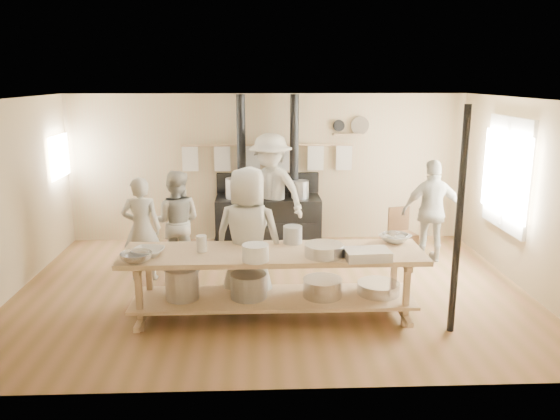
{
  "coord_description": "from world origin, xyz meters",
  "views": [
    {
      "loc": [
        -0.18,
        -7.11,
        2.88
      ],
      "look_at": [
        0.13,
        0.2,
        1.09
      ],
      "focal_mm": 35.0,
      "sensor_mm": 36.0,
      "label": 1
    }
  ],
  "objects_px": {
    "cook_left": "(176,222)",
    "roasting_pan": "(367,254)",
    "stove": "(268,216)",
    "cook_by_window": "(271,192)",
    "cook_far_left": "(142,229)",
    "cook_right": "(432,211)",
    "prep_table": "(273,277)",
    "cook_center": "(248,238)",
    "chair": "(402,242)"
  },
  "relations": [
    {
      "from": "cook_center",
      "to": "roasting_pan",
      "type": "distance_m",
      "value": 1.55
    },
    {
      "from": "cook_far_left",
      "to": "cook_right",
      "type": "bearing_deg",
      "value": -173.93
    },
    {
      "from": "cook_by_window",
      "to": "cook_center",
      "type": "bearing_deg",
      "value": -62.53
    },
    {
      "from": "cook_right",
      "to": "chair",
      "type": "relative_size",
      "value": 2.03
    },
    {
      "from": "roasting_pan",
      "to": "cook_right",
      "type": "bearing_deg",
      "value": 57.45
    },
    {
      "from": "stove",
      "to": "cook_center",
      "type": "distance_m",
      "value": 2.68
    },
    {
      "from": "prep_table",
      "to": "cook_left",
      "type": "xyz_separation_m",
      "value": [
        -1.39,
        1.71,
        0.25
      ]
    },
    {
      "from": "stove",
      "to": "prep_table",
      "type": "height_order",
      "value": "stove"
    },
    {
      "from": "roasting_pan",
      "to": "prep_table",
      "type": "bearing_deg",
      "value": 162.91
    },
    {
      "from": "cook_left",
      "to": "cook_right",
      "type": "xyz_separation_m",
      "value": [
        3.97,
        0.31,
        0.04
      ]
    },
    {
      "from": "prep_table",
      "to": "cook_far_left",
      "type": "xyz_separation_m",
      "value": [
        -1.84,
        1.41,
        0.24
      ]
    },
    {
      "from": "stove",
      "to": "cook_by_window",
      "type": "relative_size",
      "value": 1.32
    },
    {
      "from": "cook_center",
      "to": "cook_right",
      "type": "height_order",
      "value": "cook_center"
    },
    {
      "from": "chair",
      "to": "cook_by_window",
      "type": "bearing_deg",
      "value": 149.8
    },
    {
      "from": "cook_right",
      "to": "cook_by_window",
      "type": "xyz_separation_m",
      "value": [
        -2.53,
        0.82,
        0.17
      ]
    },
    {
      "from": "prep_table",
      "to": "cook_left",
      "type": "relative_size",
      "value": 2.32
    },
    {
      "from": "cook_far_left",
      "to": "cook_by_window",
      "type": "bearing_deg",
      "value": -144.59
    },
    {
      "from": "cook_left",
      "to": "chair",
      "type": "relative_size",
      "value": 1.92
    },
    {
      "from": "cook_far_left",
      "to": "roasting_pan",
      "type": "xyz_separation_m",
      "value": [
        2.92,
        -1.74,
        0.15
      ]
    },
    {
      "from": "prep_table",
      "to": "cook_left",
      "type": "height_order",
      "value": "cook_left"
    },
    {
      "from": "cook_center",
      "to": "cook_right",
      "type": "relative_size",
      "value": 1.11
    },
    {
      "from": "cook_right",
      "to": "chair",
      "type": "bearing_deg",
      "value": -30.27
    },
    {
      "from": "prep_table",
      "to": "cook_far_left",
      "type": "height_order",
      "value": "cook_far_left"
    },
    {
      "from": "prep_table",
      "to": "roasting_pan",
      "type": "height_order",
      "value": "roasting_pan"
    },
    {
      "from": "stove",
      "to": "cook_by_window",
      "type": "xyz_separation_m",
      "value": [
        0.05,
        -0.17,
        0.46
      ]
    },
    {
      "from": "cook_left",
      "to": "cook_far_left",
      "type": "bearing_deg",
      "value": 38.74
    },
    {
      "from": "cook_far_left",
      "to": "prep_table",
      "type": "bearing_deg",
      "value": 140.73
    },
    {
      "from": "cook_left",
      "to": "roasting_pan",
      "type": "bearing_deg",
      "value": 144.76
    },
    {
      "from": "cook_by_window",
      "to": "cook_right",
      "type": "bearing_deg",
      "value": 17.48
    },
    {
      "from": "stove",
      "to": "cook_left",
      "type": "xyz_separation_m",
      "value": [
        -1.39,
        -1.3,
        0.25
      ]
    },
    {
      "from": "prep_table",
      "to": "cook_center",
      "type": "height_order",
      "value": "cook_center"
    },
    {
      "from": "cook_left",
      "to": "cook_center",
      "type": "distance_m",
      "value": 1.72
    },
    {
      "from": "cook_left",
      "to": "cook_center",
      "type": "bearing_deg",
      "value": 133.89
    },
    {
      "from": "cook_far_left",
      "to": "cook_center",
      "type": "distance_m",
      "value": 1.86
    },
    {
      "from": "roasting_pan",
      "to": "cook_far_left",
      "type": "bearing_deg",
      "value": 149.24
    },
    {
      "from": "cook_center",
      "to": "chair",
      "type": "xyz_separation_m",
      "value": [
        2.48,
        1.87,
        -0.67
      ]
    },
    {
      "from": "cook_far_left",
      "to": "cook_center",
      "type": "relative_size",
      "value": 0.83
    },
    {
      "from": "cook_far_left",
      "to": "cook_left",
      "type": "height_order",
      "value": "cook_left"
    },
    {
      "from": "cook_right",
      "to": "cook_by_window",
      "type": "relative_size",
      "value": 0.83
    },
    {
      "from": "prep_table",
      "to": "cook_by_window",
      "type": "bearing_deg",
      "value": 88.94
    },
    {
      "from": "cook_left",
      "to": "stove",
      "type": "bearing_deg",
      "value": -132.4
    },
    {
      "from": "cook_far_left",
      "to": "roasting_pan",
      "type": "distance_m",
      "value": 3.4
    },
    {
      "from": "cook_by_window",
      "to": "roasting_pan",
      "type": "relative_size",
      "value": 3.9
    },
    {
      "from": "prep_table",
      "to": "cook_right",
      "type": "xyz_separation_m",
      "value": [
        2.58,
        2.03,
        0.3
      ]
    },
    {
      "from": "stove",
      "to": "cook_by_window",
      "type": "distance_m",
      "value": 0.5
    },
    {
      "from": "cook_right",
      "to": "chair",
      "type": "distance_m",
      "value": 0.74
    },
    {
      "from": "cook_center",
      "to": "chair",
      "type": "distance_m",
      "value": 3.18
    },
    {
      "from": "cook_center",
      "to": "cook_right",
      "type": "distance_m",
      "value": 3.31
    },
    {
      "from": "cook_center",
      "to": "cook_by_window",
      "type": "relative_size",
      "value": 0.92
    },
    {
      "from": "cook_left",
      "to": "chair",
      "type": "distance_m",
      "value": 3.66
    }
  ]
}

